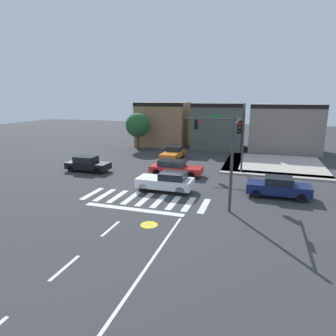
% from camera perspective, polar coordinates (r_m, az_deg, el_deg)
% --- Properties ---
extents(ground_plane, '(120.00, 120.00, 0.00)m').
position_cam_1_polar(ground_plane, '(24.97, -0.63, -2.80)').
color(ground_plane, '#353538').
extents(crosswalk_near, '(8.95, 2.85, 0.01)m').
position_cam_1_polar(crosswalk_near, '(20.95, -4.52, -6.08)').
color(crosswalk_near, silver).
rests_on(crosswalk_near, ground_plane).
extents(lane_markings, '(6.80, 24.25, 0.01)m').
position_cam_1_polar(lane_markings, '(13.83, -13.73, -17.36)').
color(lane_markings, white).
rests_on(lane_markings, ground_plane).
extents(bike_detector_marking, '(0.99, 0.99, 0.01)m').
position_cam_1_polar(bike_detector_marking, '(16.96, -3.70, -10.94)').
color(bike_detector_marking, yellow).
rests_on(bike_detector_marking, ground_plane).
extents(curb_corner_northeast, '(10.00, 10.60, 0.15)m').
position_cam_1_polar(curb_corner_northeast, '(32.92, 18.93, 0.61)').
color(curb_corner_northeast, '#B2AA9E').
rests_on(curb_corner_northeast, ground_plane).
extents(storefront_row, '(24.81, 6.33, 6.33)m').
position_cam_1_polar(storefront_row, '(42.12, 11.13, 8.01)').
color(storefront_row, '#93704C').
rests_on(storefront_row, ground_plane).
extents(traffic_signal_southeast, '(0.32, 5.63, 5.99)m').
position_cam_1_polar(traffic_signal_southeast, '(20.11, 13.00, 4.84)').
color(traffic_signal_southeast, '#383A3D').
rests_on(traffic_signal_southeast, ground_plane).
extents(traffic_signal_northeast, '(5.69, 0.32, 5.50)m').
position_cam_1_polar(traffic_signal_northeast, '(28.28, 10.23, 6.87)').
color(traffic_signal_northeast, '#383A3D').
rests_on(traffic_signal_northeast, ground_plane).
extents(car_navy, '(4.38, 1.75, 1.49)m').
position_cam_1_polar(car_navy, '(22.62, 20.61, -3.47)').
color(car_navy, '#141E4C').
rests_on(car_navy, ground_plane).
extents(car_black, '(4.24, 1.72, 1.49)m').
position_cam_1_polar(car_black, '(29.55, -15.36, 0.77)').
color(car_black, black).
rests_on(car_black, ground_plane).
extents(car_orange, '(1.84, 4.60, 1.45)m').
position_cam_1_polar(car_orange, '(34.26, 1.05, 2.98)').
color(car_orange, orange).
rests_on(car_orange, ground_plane).
extents(car_white, '(4.29, 1.88, 1.51)m').
position_cam_1_polar(car_white, '(22.48, -0.27, -2.62)').
color(car_white, white).
rests_on(car_white, ground_plane).
extents(car_red, '(4.78, 1.76, 1.42)m').
position_cam_1_polar(car_red, '(26.97, 1.36, 0.04)').
color(car_red, red).
rests_on(car_red, ground_plane).
extents(roadside_tree, '(3.25, 3.25, 5.02)m').
position_cam_1_polar(roadside_tree, '(40.26, -5.93, 8.27)').
color(roadside_tree, '#4C3823').
rests_on(roadside_tree, ground_plane).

